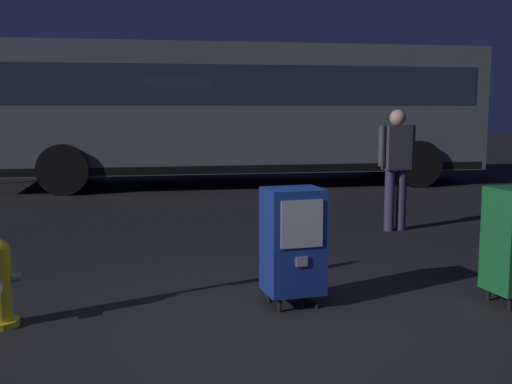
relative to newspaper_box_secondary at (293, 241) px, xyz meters
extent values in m
plane|color=black|center=(-0.41, -0.48, -0.57)|extent=(60.00, 60.00, 0.00)
cylinder|color=yellow|center=(-2.36, 0.19, -0.54)|extent=(0.28, 0.28, 0.05)
cylinder|color=gray|center=(-2.23, 0.19, -0.19)|extent=(0.07, 0.07, 0.07)
cylinder|color=black|center=(1.70, -0.67, -0.51)|extent=(0.04, 0.04, 0.12)
cylinder|color=black|center=(1.70, -0.39, -0.51)|extent=(0.04, 0.04, 0.12)
cylinder|color=black|center=(-0.17, -0.14, -0.51)|extent=(0.04, 0.04, 0.12)
cylinder|color=black|center=(0.17, -0.14, -0.51)|extent=(0.04, 0.04, 0.12)
cylinder|color=black|center=(-0.17, 0.14, -0.51)|extent=(0.04, 0.04, 0.12)
cylinder|color=black|center=(0.17, 0.14, -0.51)|extent=(0.04, 0.04, 0.12)
cube|color=navy|center=(0.00, 0.00, 0.00)|extent=(0.48, 0.40, 0.90)
cube|color=#B2B7BF|center=(0.00, -0.20, 0.18)|extent=(0.36, 0.01, 0.40)
cube|color=gray|center=(0.00, -0.21, -0.13)|extent=(0.10, 0.02, 0.08)
cylinder|color=#382D51|center=(2.43, 2.71, -0.14)|extent=(0.14, 0.14, 0.85)
cylinder|color=#382D51|center=(2.61, 2.71, -0.14)|extent=(0.14, 0.14, 0.85)
cube|color=#3F3F47|center=(2.52, 2.71, 0.58)|extent=(0.36, 0.20, 0.60)
sphere|color=tan|center=(2.52, 2.71, 0.99)|extent=(0.22, 0.22, 0.22)
cylinder|color=#3F3F47|center=(2.29, 2.71, 0.61)|extent=(0.09, 0.09, 0.55)
cylinder|color=#3F3F47|center=(2.75, 2.71, 0.61)|extent=(0.09, 0.09, 0.55)
cube|color=#4C5156|center=(1.92, 8.52, 1.11)|extent=(10.73, 3.81, 2.65)
cube|color=#1E2838|center=(1.92, 8.52, 1.58)|extent=(10.11, 3.75, 0.80)
cube|color=black|center=(1.92, 8.52, -0.12)|extent=(10.52, 3.79, 0.16)
cylinder|color=black|center=(5.41, 6.82, -0.07)|extent=(1.03, 0.40, 1.00)
cylinder|color=black|center=(5.72, 9.30, -0.07)|extent=(1.03, 0.40, 1.00)
cylinder|color=black|center=(-1.88, 7.75, -0.07)|extent=(1.03, 0.40, 1.00)
cylinder|color=black|center=(-1.57, 10.23, -0.07)|extent=(1.03, 0.40, 1.00)
camera|label=1|loc=(-1.83, -4.88, 1.12)|focal=43.75mm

